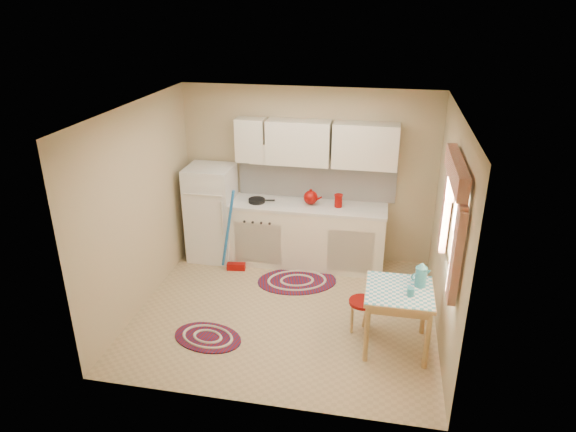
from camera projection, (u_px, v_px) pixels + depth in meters
The scene contains 14 objects.
room_shell at pixel (303, 185), 5.93m from camera, with size 3.64×3.60×2.52m.
fridge at pixel (212, 213), 7.46m from camera, with size 0.65×0.60×1.40m, color white.
broom at pixel (235, 232), 7.10m from camera, with size 0.28×0.12×1.20m, color #1C63B3, non-canonical shape.
base_cabinets at pixel (305, 235), 7.36m from camera, with size 2.25×0.60×0.88m, color silver.
countertop at pixel (306, 206), 7.18m from camera, with size 2.27×0.62×0.04m, color silver.
frying_pan at pixel (257, 201), 7.24m from camera, with size 0.23×0.23×0.05m, color black.
red_kettle at pixel (311, 197), 7.12m from camera, with size 0.22×0.20×0.22m, color #840804, non-canonical shape.
red_canister at pixel (338, 201), 7.06m from camera, with size 0.11×0.11×0.16m, color #840804.
table at pixel (397, 319), 5.60m from camera, with size 0.72×0.72×0.72m, color tan.
stool at pixel (362, 316), 5.90m from camera, with size 0.31×0.31×0.42m, color #840804.
coffee_pot at pixel (421, 274), 5.46m from camera, with size 0.15×0.13×0.31m, color teal, non-canonical shape.
mug at pixel (411, 292), 5.33m from camera, with size 0.07×0.07×0.10m, color teal.
rug_center at pixel (297, 281), 7.03m from camera, with size 1.08×0.72×0.02m, color maroon, non-canonical shape.
rug_left at pixel (208, 337), 5.86m from camera, with size 0.81×0.54×0.02m, color maroon, non-canonical shape.
Camera 1 is at (1.05, -5.29, 3.59)m, focal length 32.00 mm.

